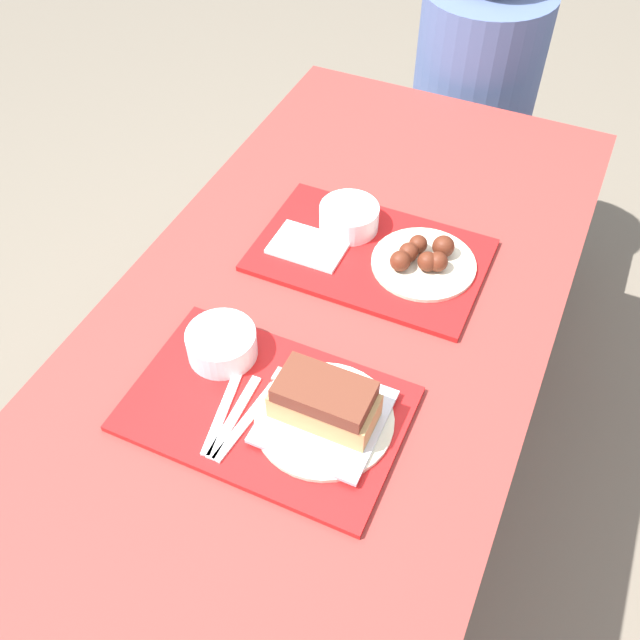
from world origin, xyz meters
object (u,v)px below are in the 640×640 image
object	(u,v)px
tray_far	(370,255)
tray_near	(269,410)
wings_plate_far	(424,259)
bowl_coleslaw_near	(222,343)
brisket_sandwich_plate	(324,408)
bowl_coleslaw_far	(349,216)
person_seated_across	(477,64)

from	to	relation	value
tray_far	tray_near	bearing A→B (deg)	-91.90
tray_far	wings_plate_far	distance (m)	0.11
tray_near	bowl_coleslaw_near	bearing A→B (deg)	151.06
bowl_coleslaw_near	brisket_sandwich_plate	world-z (taller)	brisket_sandwich_plate
bowl_coleslaw_far	wings_plate_far	distance (m)	0.18
bowl_coleslaw_far	person_seated_across	xyz separation A→B (m)	(0.05, 0.81, -0.06)
brisket_sandwich_plate	bowl_coleslaw_far	distance (m)	0.48
bowl_coleslaw_near	brisket_sandwich_plate	size ratio (longest dim) A/B	0.54
brisket_sandwich_plate	person_seated_across	world-z (taller)	person_seated_across
tray_far	person_seated_across	distance (m)	0.86
bowl_coleslaw_near	person_seated_across	bearing A→B (deg)	84.51
tray_near	bowl_coleslaw_far	world-z (taller)	bowl_coleslaw_far
tray_near	wings_plate_far	bearing A→B (deg)	74.23
tray_far	bowl_coleslaw_far	bearing A→B (deg)	141.93
brisket_sandwich_plate	person_seated_across	size ratio (longest dim) A/B	0.33
brisket_sandwich_plate	person_seated_across	bearing A→B (deg)	94.64
bowl_coleslaw_far	person_seated_across	bearing A→B (deg)	86.71
bowl_coleslaw_near	wings_plate_far	bearing A→B (deg)	55.41
wings_plate_far	tray_far	bearing A→B (deg)	-174.47
tray_far	bowl_coleslaw_near	xyz separation A→B (m)	(-0.14, -0.35, 0.04)
bowl_coleslaw_near	person_seated_across	size ratio (longest dim) A/B	0.18
person_seated_across	wings_plate_far	bearing A→B (deg)	-81.33
tray_near	bowl_coleslaw_far	bearing A→B (deg)	96.78
tray_far	bowl_coleslaw_far	size ratio (longest dim) A/B	3.71
tray_near	wings_plate_far	xyz separation A→B (m)	(0.12, 0.43, 0.02)
person_seated_across	tray_near	bearing A→B (deg)	-89.57
tray_far	person_seated_across	bearing A→B (deg)	91.55
wings_plate_far	bowl_coleslaw_far	bearing A→B (deg)	165.90
brisket_sandwich_plate	bowl_coleslaw_far	world-z (taller)	brisket_sandwich_plate
tray_near	tray_far	world-z (taller)	same
bowl_coleslaw_far	tray_far	bearing A→B (deg)	-38.07
wings_plate_far	person_seated_across	distance (m)	0.87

